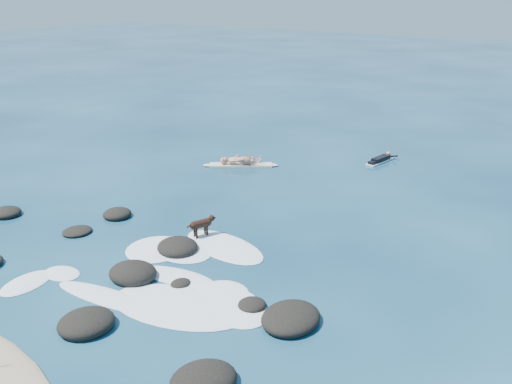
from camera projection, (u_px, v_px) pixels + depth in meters
The scene contains 6 objects.
ground at pixel (149, 242), 19.22m from camera, with size 160.00×160.00×0.00m, color #0A2642.
reef_rocks at pixel (87, 273), 16.97m from camera, with size 14.95×7.56×0.63m.
breaking_foam at pixel (177, 276), 17.01m from camera, with size 7.82×7.14×0.12m.
standing_surfer_rig at pixel (241, 150), 26.84m from camera, with size 3.22×2.19×2.04m.
paddling_surfer_rig at pixel (381, 159), 27.71m from camera, with size 1.06×2.20×0.38m.
dog at pixel (202, 224), 19.47m from camera, with size 0.60×1.12×0.75m.
Camera 1 is at (12.23, -12.92, 8.30)m, focal length 40.00 mm.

